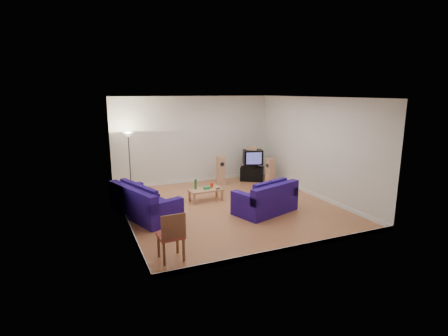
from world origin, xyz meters
name	(u,v)px	position (x,y,z in m)	size (l,w,h in m)	color
room	(229,156)	(0.00, 0.00, 1.54)	(6.01, 6.51, 3.21)	brown
sofa_three_seat	(143,205)	(-2.51, 0.16, 0.33)	(1.68, 2.47, 0.88)	#1E0D57
sofa_loveseat	(267,201)	(0.76, -0.88, 0.33)	(1.97, 1.48, 0.88)	#1E0D57
coffee_table	(206,191)	(-0.44, 0.81, 0.32)	(1.06, 0.57, 0.38)	tan
bottle	(196,184)	(-0.74, 0.92, 0.54)	(0.07, 0.07, 0.32)	#197233
tissue_box	(207,188)	(-0.41, 0.80, 0.42)	(0.20, 0.11, 0.08)	green
red_canister	(212,185)	(-0.19, 0.94, 0.45)	(0.10, 0.10, 0.15)	red
remote	(218,189)	(-0.08, 0.70, 0.39)	(0.17, 0.05, 0.02)	black
tv_stand	(252,174)	(2.07, 2.51, 0.26)	(0.86, 0.48, 0.53)	black
av_receiver	(251,166)	(2.02, 2.52, 0.58)	(0.48, 0.39, 0.11)	black
television	(253,157)	(2.11, 2.53, 0.91)	(0.84, 0.72, 0.55)	black
centre_speaker	(252,148)	(2.06, 2.53, 1.26)	(0.38, 0.15, 0.13)	tan
speaker_left	(221,170)	(0.77, 2.51, 0.53)	(0.26, 0.34, 1.05)	tan
speaker_right	(270,171)	(2.45, 1.79, 0.49)	(0.33, 0.28, 0.97)	tan
floor_lamp	(129,143)	(-2.45, 2.70, 1.69)	(0.35, 0.35, 2.04)	black
dining_chair	(172,234)	(-2.45, -2.65, 0.58)	(0.52, 0.52, 1.04)	brown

